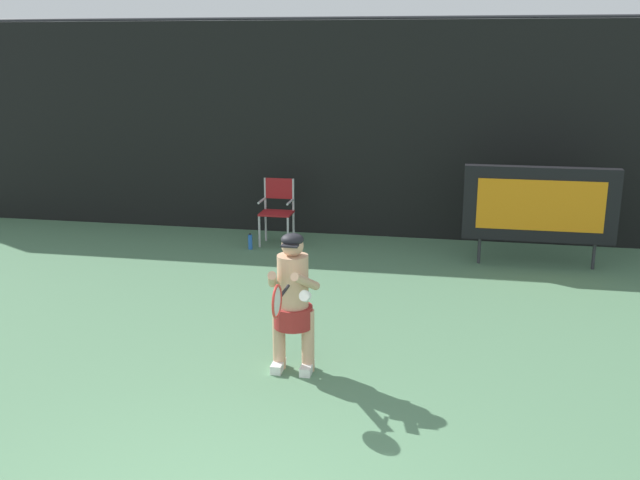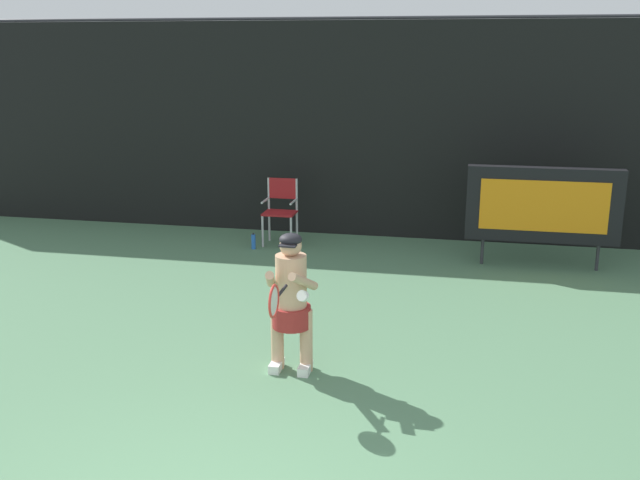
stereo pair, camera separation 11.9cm
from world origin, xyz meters
name	(u,v)px [view 2 (the right image)]	position (x,y,z in m)	size (l,w,h in m)	color
backdrop_screen	(376,131)	(0.00, 8.50, 1.81)	(18.00, 0.12, 3.66)	black
scoreboard	(543,205)	(2.65, 7.13, 0.95)	(2.20, 0.21, 1.50)	black
umpire_chair	(281,207)	(-1.45, 7.64, 0.62)	(0.52, 0.44, 1.08)	#B7B7BC
water_bottle	(253,242)	(-1.80, 7.22, 0.12)	(0.07, 0.07, 0.27)	blue
tennis_player	(291,298)	(-0.10, 2.97, 0.77)	(0.54, 0.62, 1.43)	white
tennis_racket	(275,300)	(-0.10, 2.33, 0.98)	(0.03, 0.60, 0.31)	black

